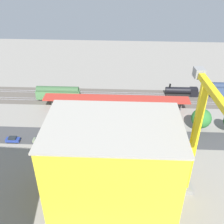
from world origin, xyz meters
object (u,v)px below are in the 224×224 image
Objects in this scene: parked_car_1 at (144,144)px; parked_car_3 at (93,141)px; construction_building at (113,163)px; traffic_light at (110,136)px; freight_coach_far at (58,93)px; box_truck_1 at (100,148)px; tower_crane at (198,136)px; street_tree_2 at (201,118)px; parked_car_2 at (119,143)px; platform_canopy_near at (116,99)px; street_tree_4 at (56,113)px; parked_car_5 at (40,140)px; street_tree_3 at (81,116)px; parked_car_0 at (173,144)px; parked_car_4 at (66,141)px; locomotive at (183,92)px; parked_car_6 at (13,140)px; street_tree_1 at (107,118)px; box_truck_0 at (155,147)px.

parked_car_3 is (15.68, -0.77, 0.03)m from parked_car_1.
construction_building is 4.38× the size of traffic_light.
freight_coach_far reaches higher than box_truck_1.
street_tree_2 is (-8.93, -26.28, -12.55)m from tower_crane.
parked_car_3 is (-16.71, 26.36, -2.23)m from freight_coach_far.
freight_coach_far reaches higher than parked_car_2.
street_tree_4 reaches higher than platform_canopy_near.
street_tree_2 reaches higher than parked_car_2.
street_tree_3 is at bearing -145.78° from parked_car_5.
box_truck_1 is (3.67, 24.72, -2.65)m from platform_canopy_near.
freight_coach_far is 0.56× the size of tower_crane.
parked_car_5 is 22.24m from traffic_light.
parked_car_4 is at bearing 1.05° from parked_car_0.
locomotive is 45.19m from street_tree_3.
traffic_light reaches higher than parked_car_3.
street_tree_4 is at bearing 33.23° from platform_canopy_near.
parked_car_5 is (22.65, 21.01, -3.64)m from platform_canopy_near.
construction_building is at bearing 63.68° from locomotive.
parked_car_4 reaches higher than parked_car_6.
construction_building is at bearing 91.36° from platform_canopy_near.
street_tree_1 is 0.82× the size of street_tree_4.
street_tree_3 is at bearing 0.67° from street_tree_2.
street_tree_1 is 16.57m from street_tree_4.
parked_car_4 is at bearing 0.25° from parked_car_2.
locomotive reaches higher than parked_car_5.
construction_building is 3.00× the size of box_truck_1.
street_tree_1 is (-3.76, -8.19, 3.37)m from parked_car_3.
street_tree_3 reaches higher than street_tree_1.
locomotive is 52.82m from parked_car_4.
parked_car_4 is at bearing 178.73° from parked_car_5.
street_tree_1 is at bearing -36.52° from box_truck_0.
locomotive is at bearing -155.42° from platform_canopy_near.
tower_crane reaches higher than locomotive.
street_tree_3 reaches higher than traffic_light.
parked_car_1 reaches higher than parked_car_4.
parked_car_5 is 8.42m from parked_car_6.
platform_canopy_near is at bearing -146.77° from street_tree_4.
platform_canopy_near is 11.16× the size of parked_car_1.
platform_canopy_near is 1.75× the size of tower_crane.
parked_car_2 is 0.45× the size of box_truck_1.
street_tree_4 is (8.14, -0.54, 0.62)m from street_tree_3.
box_truck_0 is at bearing -175.28° from box_truck_1.
street_tree_2 is 46.63m from street_tree_4.
tower_crane reaches higher than box_truck_0.
platform_canopy_near is 3.12× the size of freight_coach_far.
parked_car_2 is at bearing 94.78° from platform_canopy_near.
street_tree_1 is (-1.24, -12.33, 2.41)m from box_truck_1.
parked_car_3 is at bearing -178.50° from parked_car_6.
parked_car_0 is 0.15× the size of tower_crane.
tower_crane is (-49.81, 17.55, 16.85)m from parked_car_6.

